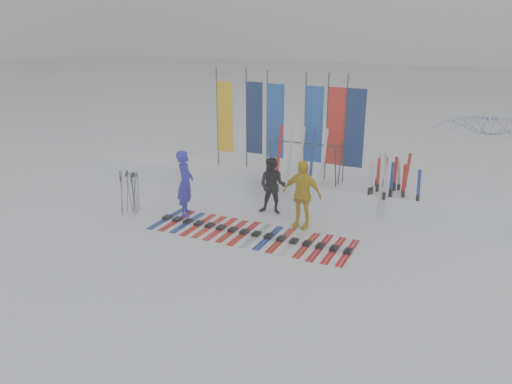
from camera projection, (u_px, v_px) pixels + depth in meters
The scene contains 11 objects.
ground at pixel (220, 250), 11.92m from camera, with size 120.00×120.00×0.00m, color white.
snow_bank at pixel (291, 185), 15.77m from camera, with size 14.00×1.60×0.60m, color white.
person_blue at pixel (185, 183), 13.84m from camera, with size 0.68×0.44×1.86m, color #241FBA.
person_black at pixel (273, 186), 13.98m from camera, with size 0.79×0.62×1.63m, color black.
person_yellow at pixel (302, 194), 12.97m from camera, with size 1.08×0.45×1.84m, color gold.
tent_canopy at pixel (483, 162), 14.16m from camera, with size 3.07×3.13×2.81m, color white.
ski_row at pixel (250, 233), 12.77m from camera, with size 5.29×1.67×0.07m.
pole_cluster at pixel (131, 193), 14.07m from camera, with size 0.65×0.55×1.25m.
feather_flags at pixel (290, 123), 15.30m from camera, with size 4.90×0.32×3.20m.
ski_rack at pixel (306, 156), 14.83m from camera, with size 2.04×0.80×1.23m.
upright_skis at pixel (390, 186), 14.05m from camera, with size 1.39×1.13×1.68m.
Camera 1 is at (5.39, -9.45, 5.12)m, focal length 35.00 mm.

